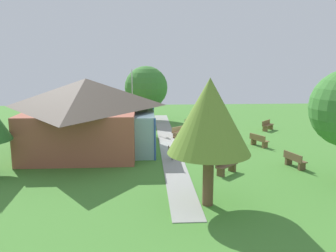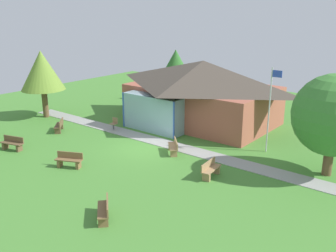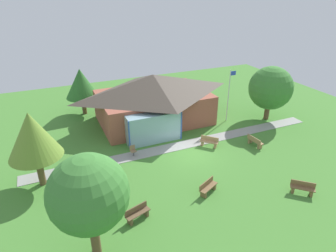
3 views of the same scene
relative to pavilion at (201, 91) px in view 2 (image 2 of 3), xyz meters
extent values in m
plane|color=#478433|center=(0.57, -6.88, -2.43)|extent=(44.00, 44.00, 0.00)
cube|color=#A35642|center=(0.06, 0.15, -1.01)|extent=(10.29, 6.71, 2.84)
pyramid|color=#4C4238|center=(0.06, 0.15, 1.33)|extent=(11.29, 7.71, 1.85)
cube|color=#8CB2BF|center=(-1.48, -3.80, -1.15)|extent=(4.63, 1.20, 2.56)
cylinder|color=#3359B2|center=(-3.80, -4.40, -1.15)|extent=(0.12, 0.12, 2.56)
cylinder|color=#3359B2|center=(0.83, -4.40, -1.15)|extent=(0.12, 0.12, 2.56)
cube|color=#999993|center=(0.57, -5.46, -2.41)|extent=(25.53, 1.31, 0.03)
cylinder|color=silver|center=(6.63, -2.72, 0.14)|extent=(0.08, 0.08, 5.13)
cube|color=blue|center=(6.93, -2.72, 2.35)|extent=(0.60, 0.02, 0.40)
cube|color=#9E7A51|center=(2.38, -6.51, -1.98)|extent=(1.36, 1.39, 0.06)
cube|color=#9E7A51|center=(2.77, -6.91, -2.23)|extent=(0.40, 0.39, 0.39)
cube|color=#9E7A51|center=(2.00, -6.12, -2.23)|extent=(0.40, 0.39, 0.39)
cube|color=#9E7A51|center=(2.52, -6.38, -1.77)|extent=(1.08, 1.12, 0.36)
cube|color=brown|center=(4.74, -14.23, -1.98)|extent=(1.40, 1.34, 0.06)
cube|color=brown|center=(5.14, -14.61, -2.23)|extent=(0.39, 0.40, 0.39)
cube|color=brown|center=(4.33, -13.86, -2.23)|extent=(0.39, 0.40, 0.39)
cube|color=brown|center=(4.86, -14.09, -1.77)|extent=(1.15, 1.06, 0.36)
cube|color=brown|center=(-5.69, -12.19, -1.98)|extent=(1.56, 0.85, 0.06)
cube|color=brown|center=(-5.17, -12.04, -2.23)|extent=(0.27, 0.43, 0.39)
cube|color=brown|center=(-6.22, -12.35, -2.23)|extent=(0.27, 0.43, 0.39)
cube|color=brown|center=(-5.75, -12.01, -1.77)|extent=(1.46, 0.48, 0.36)
cube|color=brown|center=(-0.75, -11.72, -1.98)|extent=(1.54, 1.05, 0.06)
cube|color=brown|center=(-0.25, -11.49, -2.23)|extent=(0.32, 0.43, 0.39)
cube|color=brown|center=(-1.25, -11.96, -2.23)|extent=(0.32, 0.43, 0.39)
cube|color=brown|center=(-0.83, -11.55, -1.77)|extent=(1.38, 0.70, 0.36)
cube|color=#9E7A51|center=(6.00, -7.95, -1.98)|extent=(0.59, 1.54, 0.06)
cube|color=#9E7A51|center=(5.94, -7.40, -2.23)|extent=(0.41, 0.20, 0.39)
cube|color=#9E7A51|center=(6.05, -8.49, -2.23)|extent=(0.41, 0.20, 0.39)
cube|color=#9E7A51|center=(5.81, -7.96, -1.77)|extent=(0.21, 1.50, 0.36)
cube|color=brown|center=(-6.57, -8.11, -1.98)|extent=(1.36, 1.38, 0.06)
cube|color=brown|center=(-6.18, -8.51, -2.23)|extent=(0.40, 0.39, 0.39)
cube|color=brown|center=(-6.95, -7.72, -2.23)|extent=(0.40, 0.39, 0.39)
cube|color=brown|center=(-6.43, -7.98, -1.77)|extent=(1.09, 1.12, 0.36)
cube|color=#8C6B4C|center=(-3.83, -5.43, -1.99)|extent=(0.48, 0.48, 0.04)
cube|color=#8C6B4C|center=(-3.85, -5.24, -1.77)|extent=(0.44, 0.08, 0.40)
cylinder|color=#4C4C51|center=(-3.83, -5.43, -2.22)|extent=(0.10, 0.10, 0.42)
cylinder|color=#4C4C51|center=(-3.83, -5.43, -2.42)|extent=(0.36, 0.36, 0.02)
cylinder|color=brown|center=(-10.56, -6.41, -1.32)|extent=(0.45, 0.45, 2.23)
cone|color=olive|center=(-10.56, -6.41, 1.32)|extent=(3.39, 3.39, 3.05)
cylinder|color=brown|center=(10.57, -3.94, -1.60)|extent=(0.49, 0.49, 1.66)
sphere|color=#3D7F33|center=(10.57, -3.94, 0.80)|extent=(4.19, 4.19, 4.19)
cylinder|color=brown|center=(-5.95, 4.70, -1.51)|extent=(0.44, 0.44, 1.83)
cone|color=#2D6B28|center=(-5.95, 4.70, 0.87)|extent=(3.25, 3.25, 2.93)
camera|label=1|loc=(-24.45, -3.89, 3.56)|focal=38.16mm
camera|label=2|loc=(15.45, -23.46, 5.88)|focal=40.75mm
camera|label=3|loc=(-9.26, -24.67, 9.83)|focal=31.35mm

